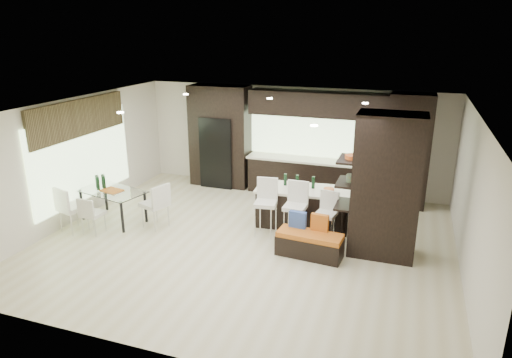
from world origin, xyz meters
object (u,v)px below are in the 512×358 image
at_px(chair_far, 73,211).
at_px(floor_vase, 371,206).
at_px(stool_left, 266,213).
at_px(stool_right, 325,223).
at_px(bench, 310,245).
at_px(chair_near, 93,216).
at_px(dining_table, 113,206).
at_px(stool_mid, 295,217).
at_px(chair_end, 155,207).
at_px(kitchen_island, 303,207).

bearing_deg(chair_far, floor_vase, 33.14).
distance_m(stool_left, chair_far, 4.05).
relative_size(stool_left, stool_right, 1.13).
bearing_deg(bench, chair_far, -169.36).
relative_size(bench, chair_near, 1.63).
xyz_separation_m(floor_vase, dining_table, (-5.47, -1.03, -0.31)).
distance_m(stool_mid, chair_near, 4.20).
bearing_deg(stool_right, bench, -95.53).
bearing_deg(dining_table, stool_right, 18.55).
relative_size(bench, floor_vase, 0.94).
relative_size(stool_mid, chair_far, 1.05).
relative_size(stool_right, chair_end, 0.94).
bearing_deg(stool_mid, floor_vase, 25.67).
height_order(stool_mid, chair_end, stool_mid).
xyz_separation_m(floor_vase, chair_end, (-4.41, -1.03, -0.20)).
bearing_deg(chair_near, dining_table, 91.82).
relative_size(dining_table, chair_near, 1.94).
distance_m(bench, chair_far, 4.99).
height_order(bench, dining_table, dining_table).
bearing_deg(chair_far, chair_end, 42.51).
height_order(chair_near, chair_far, chair_far).
distance_m(stool_mid, floor_vase, 1.56).
bearing_deg(bench, kitchen_island, 112.96).
height_order(dining_table, chair_near, chair_near).
bearing_deg(kitchen_island, dining_table, -169.17).
height_order(stool_right, dining_table, stool_right).
distance_m(bench, chair_end, 3.45).
relative_size(kitchen_island, floor_vase, 1.53).
height_order(kitchen_island, dining_table, kitchen_island).
relative_size(chair_near, chair_end, 0.82).
height_order(stool_left, chair_near, stool_left).
relative_size(stool_right, bench, 0.70).
bearing_deg(stool_left, chair_near, -170.31).
xyz_separation_m(stool_mid, chair_end, (-2.99, -0.38, -0.03)).
xyz_separation_m(dining_table, chair_far, (-0.46, -0.74, 0.11)).
bearing_deg(chair_near, floor_vase, 19.36).
distance_m(stool_left, bench, 1.25).
relative_size(stool_right, chair_near, 1.14).
distance_m(stool_mid, chair_end, 3.02).
distance_m(stool_right, bench, 0.68).
height_order(stool_right, chair_near, stool_right).
bearing_deg(stool_left, kitchen_island, 42.60).
bearing_deg(chair_near, chair_end, 35.11).
xyz_separation_m(stool_right, floor_vase, (0.80, 0.62, 0.23)).
xyz_separation_m(stool_mid, bench, (0.45, -0.61, -0.25)).
bearing_deg(stool_mid, kitchen_island, 91.10).
xyz_separation_m(stool_mid, stool_right, (0.62, 0.02, -0.06)).
bearing_deg(chair_near, stool_right, 15.13).
distance_m(bench, chair_near, 4.53).
relative_size(chair_far, chair_end, 1.01).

